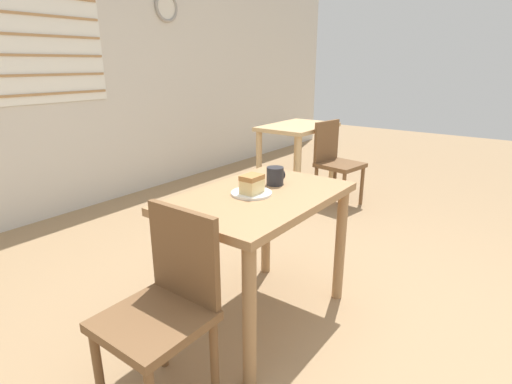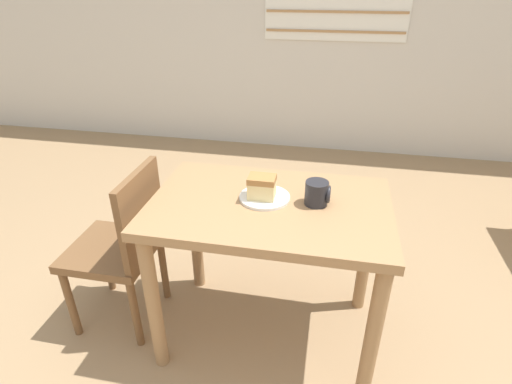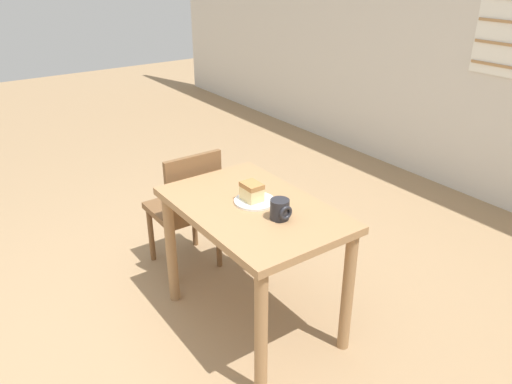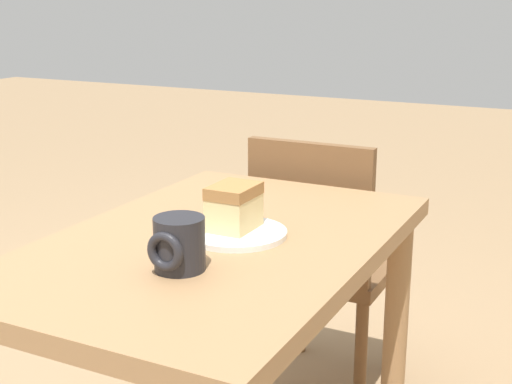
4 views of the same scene
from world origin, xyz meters
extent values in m
plane|color=#997A56|center=(0.00, 0.00, 0.00)|extent=(14.00, 14.00, 0.00)
cube|color=beige|center=(0.00, 3.03, 1.40)|extent=(10.00, 0.06, 2.80)
cube|color=white|center=(0.16, 2.99, 1.65)|extent=(1.22, 0.01, 1.25)
cube|color=#AD7F51|center=(0.16, 2.98, 1.10)|extent=(1.20, 0.01, 0.02)
cube|color=#AD7F51|center=(0.16, 2.98, 1.26)|extent=(1.20, 0.01, 0.02)
cube|color=#AD7F51|center=(0.16, 2.98, 1.41)|extent=(1.20, 0.01, 0.02)
cube|color=#AD7F51|center=(0.16, 2.98, 1.57)|extent=(1.20, 0.01, 0.02)
cube|color=#AD7F51|center=(0.16, 2.98, 1.72)|extent=(1.20, 0.01, 0.02)
torus|color=gray|center=(1.61, 2.98, 1.92)|extent=(0.30, 0.03, 0.30)
cylinder|color=silver|center=(1.61, 2.99, 1.92)|extent=(0.25, 0.01, 0.25)
cube|color=#9E754C|center=(0.00, 0.59, 0.70)|extent=(0.97, 0.63, 0.04)
cylinder|color=#9E754C|center=(-0.43, 0.32, 0.34)|extent=(0.06, 0.06, 0.68)
cylinder|color=#9E754C|center=(0.44, 0.32, 0.34)|extent=(0.06, 0.06, 0.68)
cylinder|color=#9E754C|center=(-0.43, 0.85, 0.34)|extent=(0.06, 0.06, 0.68)
cylinder|color=#9E754C|center=(0.44, 0.85, 0.34)|extent=(0.06, 0.06, 0.68)
cube|color=tan|center=(2.05, 1.58, 0.72)|extent=(0.85, 0.56, 0.04)
cylinder|color=tan|center=(1.68, 1.35, 0.35)|extent=(0.06, 0.06, 0.70)
cylinder|color=tan|center=(2.43, 1.35, 0.35)|extent=(0.06, 0.06, 0.70)
cylinder|color=tan|center=(1.68, 1.81, 0.35)|extent=(0.06, 0.06, 0.70)
cylinder|color=tan|center=(2.43, 1.81, 0.35)|extent=(0.06, 0.06, 0.70)
cube|color=brown|center=(-0.73, 0.56, 0.40)|extent=(0.38, 0.38, 0.04)
cylinder|color=brown|center=(-0.89, 0.72, 0.19)|extent=(0.04, 0.04, 0.38)
cylinder|color=brown|center=(-0.57, 0.72, 0.19)|extent=(0.04, 0.04, 0.38)
cylinder|color=brown|center=(-0.57, 0.40, 0.19)|extent=(0.04, 0.04, 0.38)
cube|color=brown|center=(-0.56, 0.56, 0.62)|extent=(0.03, 0.36, 0.39)
cube|color=brown|center=(1.98, 1.05, 0.40)|extent=(0.44, 0.44, 0.04)
cylinder|color=brown|center=(1.79, 0.92, 0.19)|extent=(0.04, 0.04, 0.38)
cylinder|color=brown|center=(2.11, 0.86, 0.19)|extent=(0.04, 0.04, 0.38)
cylinder|color=brown|center=(1.84, 1.23, 0.19)|extent=(0.04, 0.04, 0.38)
cylinder|color=brown|center=(2.16, 1.18, 0.19)|extent=(0.04, 0.04, 0.38)
cube|color=brown|center=(2.00, 1.22, 0.62)|extent=(0.36, 0.09, 0.39)
cylinder|color=white|center=(-0.03, 0.62, 0.73)|extent=(0.21, 0.21, 0.01)
cube|color=#E5CC89|center=(-0.04, 0.61, 0.77)|extent=(0.11, 0.08, 0.07)
cube|color=#A3703D|center=(-0.04, 0.61, 0.81)|extent=(0.11, 0.08, 0.02)
cylinder|color=#232328|center=(0.18, 0.62, 0.77)|extent=(0.09, 0.09, 0.10)
torus|color=#232328|center=(0.23, 0.62, 0.77)|extent=(0.02, 0.07, 0.07)
camera|label=1|loc=(-1.55, -0.54, 1.35)|focal=28.00mm
camera|label=2|loc=(0.21, -0.79, 1.53)|focal=28.00mm
camera|label=3|loc=(1.81, -0.68, 1.86)|focal=35.00mm
camera|label=4|loc=(1.19, 1.27, 1.19)|focal=50.00mm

